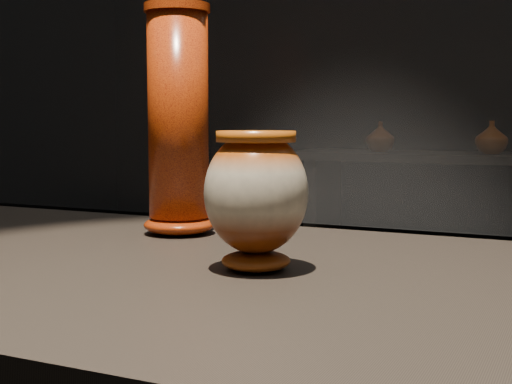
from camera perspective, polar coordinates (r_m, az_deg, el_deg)
main_vase at (r=0.95m, az=0.00°, el=-0.20°), size 0.18×0.18×0.19m
tall_vase at (r=1.26m, az=-6.23°, el=5.41°), size 0.16×0.16×0.40m
back_shelf at (r=4.49m, az=15.64°, el=-0.34°), size 2.00×0.60×0.90m
back_vase_left at (r=4.52m, az=9.91°, el=4.36°), size 0.20×0.20×0.19m
back_vase_mid at (r=4.39m, az=18.32°, el=4.16°), size 0.19×0.19×0.19m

